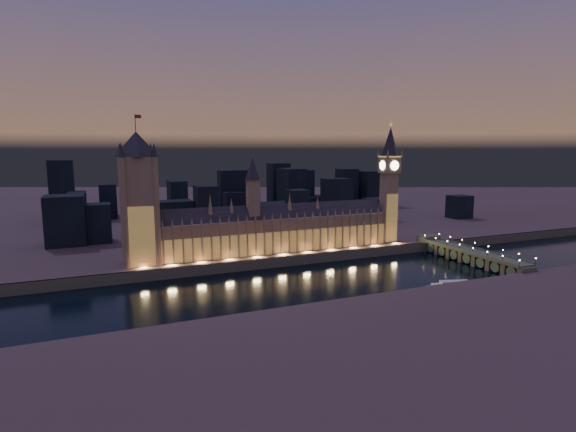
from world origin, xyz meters
name	(u,v)px	position (x,y,z in m)	size (l,w,h in m)	color
ground_plane	(311,279)	(0.00, 0.00, 0.00)	(2000.00, 2000.00, 0.00)	black
north_bank	(184,199)	(0.00, 520.00, 4.00)	(2000.00, 960.00, 8.00)	#4D3A35
embankment_wall	(289,261)	(0.00, 41.00, 4.00)	(2000.00, 2.50, 8.00)	#475840
palace_of_westminster	(275,229)	(-3.51, 61.74, 26.37)	(202.00, 21.50, 78.00)	#906E55
victoria_tower	(139,192)	(-110.00, 61.92, 61.71)	(31.68, 31.68, 108.79)	#906E55
elizabeth_tower	(389,174)	(108.00, 61.92, 69.69)	(18.00, 18.00, 110.58)	#906E55
westminster_bridge	(467,254)	(141.33, -3.46, 5.99)	(17.27, 113.00, 15.90)	#475840
river_boat	(455,285)	(81.33, -53.99, 1.56)	(38.05, 19.01, 4.50)	#475840
city_backdrop	(250,200)	(33.21, 244.86, 30.32)	(473.69, 215.63, 71.79)	black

